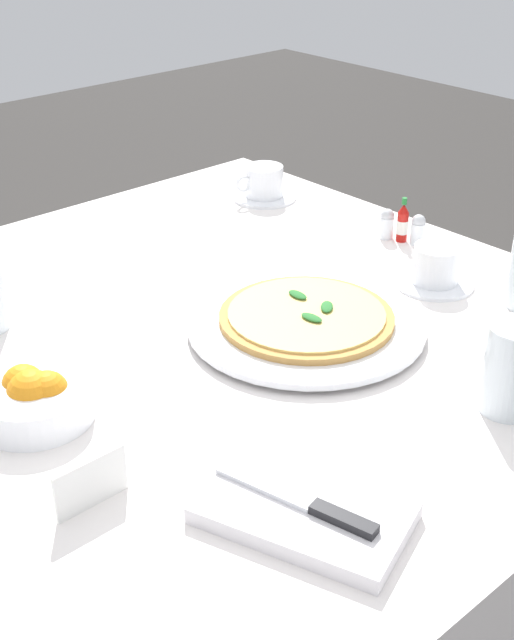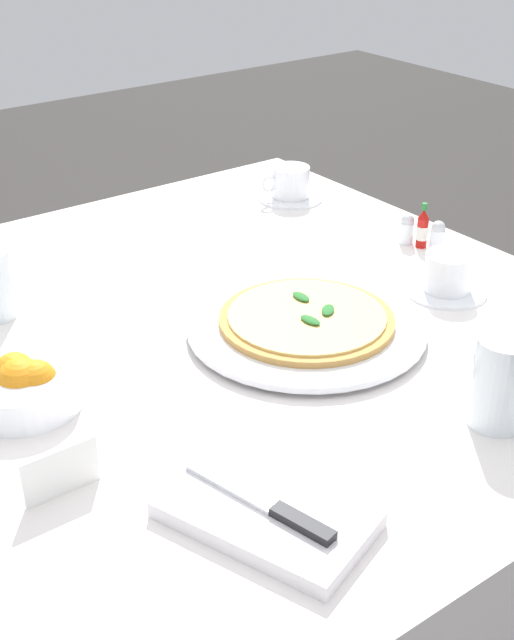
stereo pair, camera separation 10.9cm
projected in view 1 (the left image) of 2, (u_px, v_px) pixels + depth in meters
The scene contains 13 objects.
dining_table at pixel (210, 403), 1.35m from camera, with size 1.16×1.16×0.73m.
pizza_plate at pixel (306, 324), 1.29m from camera, with size 0.35×0.35×0.02m.
pizza at pixel (307, 316), 1.29m from camera, with size 0.26×0.26×0.02m.
coffee_cup_near_left at pixel (264, 184), 1.77m from camera, with size 0.13×0.13×0.07m.
coffee_cup_near_right at pixel (436, 267), 1.42m from camera, with size 0.13×0.13×0.07m.
water_glass_far_right at pixel (511, 372), 1.09m from camera, with size 0.07×0.07×0.12m.
napkin_folded at pixel (304, 513), 0.93m from camera, with size 0.25×0.20×0.02m.
dinner_knife at pixel (302, 502), 0.93m from camera, with size 0.19×0.06×0.01m.
citrus_bowl at pixel (34, 398), 1.09m from camera, with size 0.15×0.15×0.07m.
hot_sauce_bottle at pixel (403, 223), 1.58m from camera, with size 0.02×0.02×0.08m.
salt_shaker at pixel (387, 225), 1.59m from camera, with size 0.03×0.03×0.06m.
pepper_shaker at pixel (418, 231), 1.57m from camera, with size 0.03×0.03×0.06m.
menu_card at pixel (91, 483), 0.94m from camera, with size 0.00×0.09×0.06m.
Camera 1 is at (-0.88, 0.70, 1.36)m, focal length 49.08 mm.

